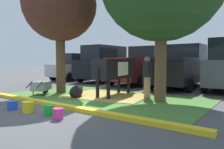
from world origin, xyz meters
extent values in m
plane|color=#4C4C4F|center=(0.00, 0.00, 0.00)|extent=(80.00, 80.00, 0.00)
cube|color=#477A33|center=(0.02, 2.43, 0.01)|extent=(8.11, 4.34, 0.02)
cube|color=yellow|center=(0.02, 0.11, 0.06)|extent=(9.31, 0.24, 0.12)
cube|color=tan|center=(0.06, 2.71, 0.03)|extent=(3.55, 2.88, 0.04)
cylinder|color=#4C3823|center=(-2.24, 2.20, 1.43)|extent=(0.42, 0.42, 2.86)
sphere|color=#4C281E|center=(-2.24, 2.20, 4.02)|extent=(3.31, 3.31, 3.31)
cylinder|color=brown|center=(2.27, 2.95, 1.42)|extent=(0.42, 0.42, 2.85)
cube|color=black|center=(0.23, 2.91, 1.16)|extent=(0.92, 2.36, 0.80)
cube|color=white|center=(0.22, 3.06, 1.16)|extent=(0.80, 0.97, 0.56)
cylinder|color=black|center=(0.10, 4.24, 1.26)|extent=(0.38, 0.66, 0.58)
cube|color=black|center=(0.07, 4.56, 1.44)|extent=(0.30, 0.46, 0.32)
cube|color=white|center=(0.05, 4.76, 1.40)|extent=(0.21, 0.14, 0.20)
cylinder|color=black|center=(-0.10, 3.75, 0.38)|extent=(0.14, 0.14, 0.76)
cylinder|color=black|center=(0.39, 3.80, 0.38)|extent=(0.14, 0.14, 0.76)
cylinder|color=black|center=(0.07, 2.03, 0.38)|extent=(0.14, 0.14, 0.76)
cylinder|color=black|center=(0.56, 2.08, 0.38)|extent=(0.14, 0.14, 0.76)
cylinder|color=black|center=(0.35, 1.72, 0.91)|extent=(0.06, 0.06, 0.70)
ellipsoid|color=black|center=(-0.80, 1.73, 0.24)|extent=(0.97, 1.19, 0.48)
cube|color=black|center=(-1.10, 2.25, 0.26)|extent=(0.31, 0.34, 0.22)
cube|color=silver|center=(-1.16, 2.35, 0.26)|extent=(0.12, 0.10, 0.16)
cylinder|color=black|center=(-1.13, 1.94, 0.06)|extent=(0.26, 0.35, 0.10)
cylinder|color=#9E7F5B|center=(1.57, 3.30, 0.42)|extent=(0.26, 0.26, 0.84)
cylinder|color=black|center=(1.57, 3.30, 1.13)|extent=(0.34, 0.34, 0.58)
sphere|color=#8C664C|center=(1.57, 3.30, 1.53)|extent=(0.23, 0.23, 0.23)
cylinder|color=black|center=(1.70, 3.12, 1.16)|extent=(0.09, 0.09, 0.55)
cylinder|color=black|center=(1.44, 3.48, 1.16)|extent=(0.09, 0.09, 0.55)
cube|color=gray|center=(-2.48, 1.30, 0.40)|extent=(0.97, 1.08, 0.36)
cylinder|color=black|center=(-2.74, 1.73, 0.18)|extent=(0.27, 0.36, 0.36)
cylinder|color=black|center=(-2.52, 0.93, 0.12)|extent=(0.04, 0.04, 0.24)
cylinder|color=black|center=(-2.14, 1.16, 0.12)|extent=(0.04, 0.04, 0.24)
cylinder|color=black|center=(-2.34, 0.63, 0.52)|extent=(0.30, 0.48, 0.23)
cylinder|color=black|center=(-1.96, 0.85, 0.52)|extent=(0.30, 0.48, 0.23)
cylinder|color=blue|center=(-0.82, -0.95, 0.13)|extent=(0.31, 0.31, 0.26)
torus|color=blue|center=(-0.82, -0.95, 0.26)|extent=(0.33, 0.33, 0.02)
cylinder|color=yellow|center=(-0.11, -0.89, 0.16)|extent=(0.31, 0.31, 0.31)
torus|color=yellow|center=(-0.11, -0.89, 0.31)|extent=(0.33, 0.33, 0.02)
cylinder|color=green|center=(0.59, -0.70, 0.13)|extent=(0.28, 0.28, 0.27)
torus|color=green|center=(0.59, -0.70, 0.27)|extent=(0.30, 0.30, 0.02)
cylinder|color=#EA3893|center=(1.15, -0.85, 0.14)|extent=(0.25, 0.25, 0.28)
torus|color=#EA3893|center=(1.15, -0.85, 0.28)|extent=(0.28, 0.28, 0.02)
cube|color=#B7B7BC|center=(-6.75, 7.58, 0.77)|extent=(1.83, 4.41, 0.90)
cube|color=black|center=(-6.75, 7.58, 1.62)|extent=(1.60, 2.21, 0.80)
cylinder|color=black|center=(-7.64, 9.01, 0.32)|extent=(0.22, 0.64, 0.64)
cylinder|color=black|center=(-5.84, 9.00, 0.32)|extent=(0.22, 0.64, 0.64)
cylinder|color=black|center=(-7.66, 6.15, 0.32)|extent=(0.22, 0.64, 0.64)
cylinder|color=black|center=(-5.86, 6.14, 0.32)|extent=(0.22, 0.64, 0.64)
cube|color=black|center=(-4.07, 7.84, 0.92)|extent=(1.93, 4.61, 1.20)
cube|color=black|center=(-4.07, 7.84, 2.02)|extent=(1.69, 3.21, 1.00)
cylinder|color=black|center=(-5.01, 9.34, 0.32)|extent=(0.22, 0.64, 0.64)
cylinder|color=black|center=(-3.11, 9.33, 0.32)|extent=(0.22, 0.64, 0.64)
cylinder|color=black|center=(-5.03, 6.35, 0.32)|extent=(0.22, 0.64, 0.64)
cylinder|color=black|center=(-3.13, 6.34, 0.32)|extent=(0.22, 0.64, 0.64)
cube|color=maroon|center=(-1.24, 7.87, 0.87)|extent=(2.03, 5.41, 1.10)
cube|color=black|center=(-1.24, 8.82, 1.92)|extent=(1.85, 1.81, 1.00)
cube|color=maroon|center=(-1.25, 6.66, 1.54)|extent=(1.92, 2.71, 0.24)
cylinder|color=black|center=(-2.23, 9.63, 0.32)|extent=(0.22, 0.64, 0.64)
cylinder|color=black|center=(-0.23, 9.62, 0.32)|extent=(0.22, 0.64, 0.64)
cylinder|color=black|center=(-2.26, 6.12, 0.32)|extent=(0.22, 0.64, 0.64)
cylinder|color=black|center=(-0.26, 6.11, 0.32)|extent=(0.22, 0.64, 0.64)
cube|color=black|center=(1.51, 7.58, 0.87)|extent=(2.03, 5.41, 1.10)
cube|color=black|center=(1.52, 8.52, 1.92)|extent=(1.85, 1.81, 1.00)
cube|color=black|center=(1.50, 6.36, 1.54)|extent=(1.92, 2.71, 0.24)
cylinder|color=black|center=(0.52, 9.34, 0.32)|extent=(0.22, 0.64, 0.64)
cylinder|color=black|center=(2.52, 9.33, 0.32)|extent=(0.22, 0.64, 0.64)
cylinder|color=black|center=(0.50, 5.83, 0.32)|extent=(0.22, 0.64, 0.64)
cylinder|color=black|center=(2.50, 5.82, 0.32)|extent=(0.22, 0.64, 0.64)
cylinder|color=black|center=(3.09, 9.17, 0.32)|extent=(0.22, 0.64, 0.64)
cylinder|color=black|center=(3.07, 6.18, 0.32)|extent=(0.22, 0.64, 0.64)
camera|label=1|loc=(5.46, -4.47, 1.50)|focal=34.92mm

